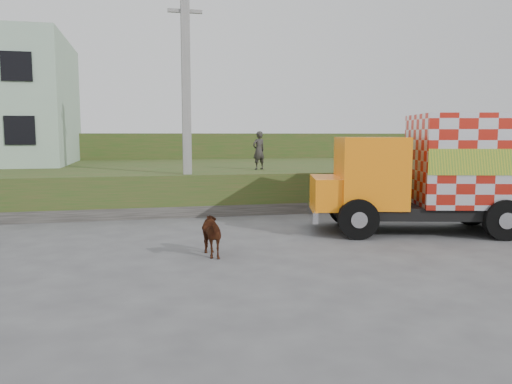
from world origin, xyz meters
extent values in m
plane|color=#474749|center=(0.00, 0.00, 0.00)|extent=(120.00, 120.00, 0.00)
cube|color=#29501A|center=(0.00, 10.00, 0.75)|extent=(40.00, 12.00, 1.50)
cube|color=#29501A|center=(0.00, 22.00, 1.50)|extent=(40.00, 12.00, 3.00)
cube|color=#595651|center=(-2.00, 4.20, 0.20)|extent=(16.00, 0.50, 0.40)
cube|color=gray|center=(-1.00, 4.60, 4.00)|extent=(0.30, 0.30, 8.00)
cube|color=gray|center=(-1.00, 4.60, 7.20)|extent=(1.20, 0.12, 0.12)
cube|color=black|center=(6.48, -0.28, 0.67)|extent=(7.37, 3.97, 0.36)
cube|color=orange|center=(4.08, 0.34, 1.81)|extent=(2.40, 2.77, 2.07)
cube|color=orange|center=(2.93, 0.64, 1.19)|extent=(1.55, 2.36, 0.93)
cube|color=silver|center=(7.68, -0.59, 2.17)|extent=(5.23, 3.60, 2.69)
cube|color=yellow|center=(8.00, 0.63, 2.17)|extent=(4.61, 1.23, 0.72)
cube|color=silver|center=(2.43, 0.77, 0.57)|extent=(0.75, 2.34, 0.31)
cylinder|color=black|center=(3.28, -0.68, 0.57)|extent=(1.19, 0.64, 1.14)
cylinder|color=black|center=(3.88, 1.62, 0.57)|extent=(1.19, 0.64, 1.14)
cylinder|color=black|center=(7.18, -1.69, 0.57)|extent=(1.19, 0.64, 1.14)
cylinder|color=black|center=(7.78, 0.61, 0.57)|extent=(1.19, 0.64, 1.14)
imported|color=#311C0C|center=(-1.09, -1.71, 0.55)|extent=(0.78, 1.37, 1.10)
imported|color=#302E2B|center=(2.07, 6.40, 2.28)|extent=(0.67, 0.57, 1.56)
camera|label=1|loc=(-2.56, -13.47, 2.91)|focal=35.00mm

